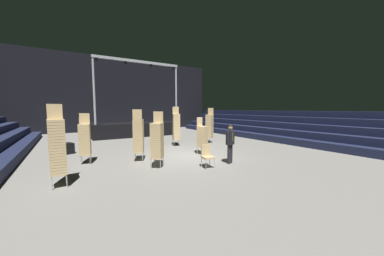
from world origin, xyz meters
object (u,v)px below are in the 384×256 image
man_with_tie (230,142)px  chair_stack_rear_centre (85,139)px  chair_stack_mid_left (83,133)px  loose_chair_near_man (207,155)px  equipment_road_case (63,149)px  stage_riser (136,128)px  chair_stack_rear_left (157,140)px  chair_stack_front_right (210,126)px  chair_stack_rear_right (202,136)px  chair_stack_front_left (138,135)px  chair_stack_mid_centre (176,126)px  chair_stack_mid_right (57,146)px

man_with_tie → chair_stack_rear_centre: chair_stack_rear_centre is taller
chair_stack_mid_left → loose_chair_near_man: size_ratio=1.99×
equipment_road_case → stage_riser: bearing=45.9°
chair_stack_rear_left → loose_chair_near_man: 2.13m
chair_stack_front_right → equipment_road_case: bearing=52.7°
chair_stack_front_right → chair_stack_rear_left: size_ratio=1.07×
stage_riser → chair_stack_rear_right: size_ratio=3.80×
chair_stack_front_left → chair_stack_rear_left: 1.52m
loose_chair_near_man → man_with_tie: bearing=-173.3°
chair_stack_front_left → loose_chair_near_man: chair_stack_front_left is taller
chair_stack_mid_centre → equipment_road_case: (-6.29, 0.88, -0.99)m
chair_stack_mid_centre → chair_stack_rear_left: 5.07m
chair_stack_mid_right → chair_stack_rear_right: 6.57m
chair_stack_mid_left → chair_stack_rear_right: size_ratio=0.96×
chair_stack_mid_centre → chair_stack_mid_right: bearing=52.2°
chair_stack_front_left → chair_stack_rear_left: bearing=-52.3°
chair_stack_front_left → chair_stack_front_right: size_ratio=0.97×
chair_stack_mid_centre → equipment_road_case: chair_stack_mid_centre is taller
chair_stack_rear_left → stage_riser: bearing=-60.7°
chair_stack_rear_left → chair_stack_rear_centre: (-2.45, 2.26, -0.04)m
chair_stack_mid_centre → chair_stack_rear_right: chair_stack_mid_centre is taller
chair_stack_front_right → chair_stack_rear_right: (-2.52, -2.76, -0.25)m
chair_stack_mid_left → chair_stack_front_left: bearing=126.7°
chair_stack_rear_left → loose_chair_near_man: size_ratio=2.44×
chair_stack_mid_left → chair_stack_rear_centre: chair_stack_rear_centre is taller
chair_stack_mid_right → chair_stack_rear_centre: chair_stack_mid_right is taller
chair_stack_mid_left → chair_stack_mid_centre: (5.27, -2.15, 0.34)m
stage_riser → equipment_road_case: stage_riser is taller
stage_riser → chair_stack_mid_centre: (0.70, -6.64, 0.59)m
equipment_road_case → chair_stack_front_right: bearing=-7.0°
chair_stack_front_left → chair_stack_mid_centre: (3.29, 2.60, 0.08)m
chair_stack_mid_right → loose_chair_near_man: chair_stack_mid_right is taller
chair_stack_front_right → loose_chair_near_man: size_ratio=2.62×
man_with_tie → chair_stack_mid_left: (-5.29, 7.29, -0.03)m
stage_riser → chair_stack_mid_right: stage_riser is taller
chair_stack_mid_left → chair_stack_rear_centre: 4.00m
chair_stack_rear_centre → loose_chair_near_man: chair_stack_rear_centre is taller
chair_stack_front_left → chair_stack_mid_right: 3.59m
man_with_tie → chair_stack_front_right: 5.55m
man_with_tie → chair_stack_rear_right: (0.00, 2.17, 0.02)m
chair_stack_mid_left → loose_chair_near_man: chair_stack_mid_left is taller
chair_stack_front_left → chair_stack_front_right: bearing=48.5°
chair_stack_rear_centre → loose_chair_near_man: size_ratio=2.35×
chair_stack_front_left → loose_chair_near_man: size_ratio=2.53×
chair_stack_mid_centre → chair_stack_rear_left: bearing=71.2°
chair_stack_front_left → chair_stack_rear_right: chair_stack_front_left is taller
chair_stack_mid_centre → chair_stack_rear_centre: (-5.43, -1.84, -0.17)m
chair_stack_front_left → chair_stack_rear_left: size_ratio=1.04×
equipment_road_case → chair_stack_rear_centre: bearing=-72.5°
chair_stack_rear_left → equipment_road_case: bearing=-15.1°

